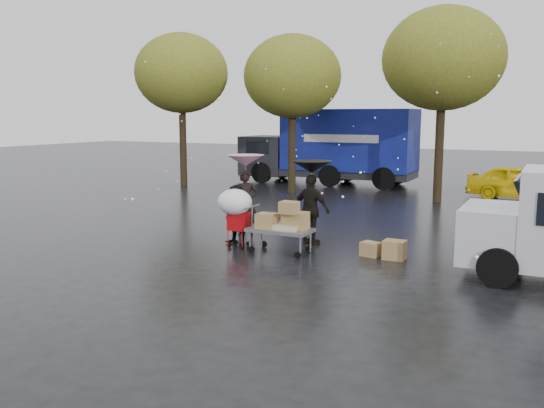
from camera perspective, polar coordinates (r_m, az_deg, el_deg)
The scene contains 13 objects.
ground at distance 13.93m, azimuth -2.01°, elevation -4.59°, with size 90.00×90.00×0.00m, color black.
person_pink at distance 15.55m, azimuth -2.63°, elevation 0.12°, with size 0.64×0.42×1.76m, color black.
person_middle at distance 14.38m, azimuth -3.44°, elevation -1.11°, with size 0.73×0.57×1.51m, color black.
person_black at distance 14.40m, azimuth 3.90°, elevation -0.56°, with size 1.04×0.43×1.78m, color black.
umbrella_pink at distance 15.42m, azimuth -2.66°, elevation 4.31°, with size 1.02×1.02×2.18m.
umbrella_black at distance 14.27m, azimuth 3.95°, elevation 3.67°, with size 1.02×1.02×2.11m.
vendor_cart at distance 13.47m, azimuth 1.12°, elevation -1.89°, with size 1.52×0.80×1.27m.
shopping_cart at distance 13.98m, azimuth -3.65°, elevation -0.12°, with size 0.84×0.84×1.46m.
blue_truck at distance 27.38m, azimuth 6.00°, elevation 5.67°, with size 8.30×2.60×3.50m.
box_ground_near at distance 13.30m, azimuth 12.04°, elevation -4.47°, with size 0.48×0.39×0.43m, color olive.
box_ground_far at distance 13.50m, azimuth 9.75°, elevation -4.43°, with size 0.42×0.33×0.33m, color olive.
yellow_taxi at distance 24.18m, azimuth 23.36°, elevation 2.00°, with size 1.57×3.91×1.33m, color yellow.
tree_row at distance 23.05m, azimuth 9.11°, elevation 13.16°, with size 21.60×4.40×7.12m.
Camera 1 is at (6.47, -11.91, 3.22)m, focal length 38.00 mm.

